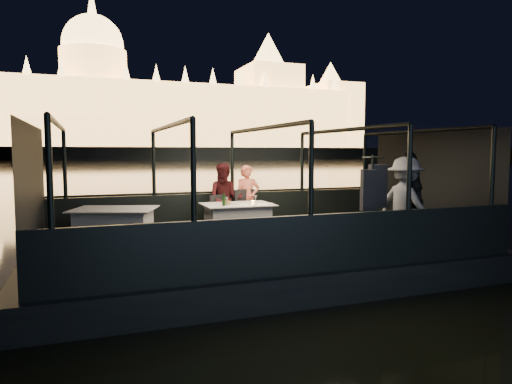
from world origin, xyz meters
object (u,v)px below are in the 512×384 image
object	(u,v)px
passenger_dark	(408,205)
wine_bottle	(224,199)
dining_table_central	(237,222)
dining_table_aft	(115,230)
coat_stand	(372,207)
chair_port_right	(247,215)
person_woman_coral	(248,200)
passenger_stripe	(405,206)
chair_port_left	(220,216)
person_man_maroon	(225,201)

from	to	relation	value
passenger_dark	wine_bottle	xyz separation A→B (m)	(-3.15, 1.70, 0.06)
dining_table_central	dining_table_aft	distance (m)	2.49
coat_stand	dining_table_aft	bearing A→B (deg)	151.67
chair_port_right	person_woman_coral	xyz separation A→B (m)	(0.10, 0.27, 0.30)
coat_stand	wine_bottle	xyz separation A→B (m)	(-2.04, 2.13, 0.02)
chair_port_right	passenger_stripe	bearing A→B (deg)	-52.63
dining_table_central	coat_stand	xyz separation A→B (m)	(1.67, -2.39, 0.51)
dining_table_central	passenger_stripe	size ratio (longest dim) A/B	0.82
wine_bottle	passenger_dark	bearing A→B (deg)	-28.35
passenger_stripe	coat_stand	bearing A→B (deg)	94.02
coat_stand	passenger_dark	xyz separation A→B (m)	(1.11, 0.43, -0.05)
passenger_dark	wine_bottle	size ratio (longest dim) A/B	6.88
person_woman_coral	wine_bottle	distance (m)	1.31
dining_table_central	person_woman_coral	size ratio (longest dim) A/B	0.93
person_woman_coral	chair_port_left	bearing A→B (deg)	-152.55
chair_port_right	dining_table_central	bearing A→B (deg)	-133.10
coat_stand	person_woman_coral	size ratio (longest dim) A/B	1.16
dining_table_aft	chair_port_left	world-z (taller)	chair_port_left
passenger_dark	passenger_stripe	bearing A→B (deg)	-34.50
chair_port_right	wine_bottle	xyz separation A→B (m)	(-0.75, -0.71, 0.47)
person_woman_coral	passenger_stripe	world-z (taller)	passenger_stripe
chair_port_right	coat_stand	world-z (taller)	coat_stand
coat_stand	wine_bottle	distance (m)	2.95
chair_port_right	person_man_maroon	world-z (taller)	person_man_maroon
coat_stand	chair_port_left	bearing A→B (deg)	124.09
chair_port_left	passenger_stripe	xyz separation A→B (m)	(2.84, -2.58, 0.40)
dining_table_aft	chair_port_right	size ratio (longest dim) A/B	1.50
wine_bottle	dining_table_aft	bearing A→B (deg)	177.06
dining_table_central	passenger_dark	xyz separation A→B (m)	(2.78, -1.97, 0.47)
person_woman_coral	passenger_stripe	distance (m)	3.55
passenger_dark	chair_port_left	bearing A→B (deg)	-113.01
chair_port_right	passenger_stripe	world-z (taller)	passenger_stripe
dining_table_central	coat_stand	size ratio (longest dim) A/B	0.80
chair_port_left	coat_stand	bearing A→B (deg)	-76.91
dining_table_aft	wine_bottle	distance (m)	2.18
passenger_stripe	passenger_dark	size ratio (longest dim) A/B	0.95
chair_port_left	passenger_stripe	world-z (taller)	passenger_stripe
person_woman_coral	passenger_dark	xyz separation A→B (m)	(2.31, -2.69, 0.10)
dining_table_aft	person_man_maroon	bearing A→B (deg)	19.93
dining_table_aft	passenger_stripe	world-z (taller)	passenger_stripe
dining_table_aft	passenger_stripe	size ratio (longest dim) A/B	0.85
person_woman_coral	passenger_dark	bearing A→B (deg)	-42.14
dining_table_aft	person_man_maroon	distance (m)	2.61
dining_table_aft	wine_bottle	world-z (taller)	wine_bottle
dining_table_central	chair_port_left	bearing A→B (deg)	119.74
chair_port_left	chair_port_right	bearing A→B (deg)	-21.00
chair_port_left	chair_port_right	world-z (taller)	chair_port_right
dining_table_central	chair_port_right	size ratio (longest dim) A/B	1.45
dining_table_aft	chair_port_right	world-z (taller)	chair_port_right
dining_table_aft	person_woman_coral	bearing A→B (deg)	16.48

